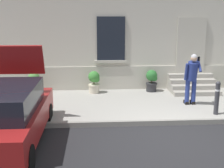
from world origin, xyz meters
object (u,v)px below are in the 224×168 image
at_px(person_on_phone, 192,76).
at_px(planter_cream, 94,81).
at_px(planter_terracotta, 34,83).
at_px(bollard_near_person, 217,97).
at_px(planter_charcoal, 152,80).
at_px(hatchback_car_red, 6,114).

bearing_deg(person_on_phone, planter_cream, 165.89).
distance_m(person_on_phone, planter_cream, 3.73).
relative_size(person_on_phone, planter_terracotta, 2.03).
height_order(bollard_near_person, person_on_phone, person_on_phone).
xyz_separation_m(planter_terracotta, planter_charcoal, (4.53, 0.17, 0.00)).
distance_m(hatchback_car_red, bollard_near_person, 6.10).
bearing_deg(person_on_phone, bollard_near_person, -50.77).
bearing_deg(person_on_phone, hatchback_car_red, -141.49).
relative_size(bollard_near_person, planter_cream, 1.22).
distance_m(planter_terracotta, planter_cream, 2.27).
bearing_deg(planter_terracotta, bollard_near_person, -23.95).
relative_size(planter_terracotta, planter_charcoal, 1.00).
xyz_separation_m(hatchback_car_red, planter_charcoal, (4.46, 4.30, -0.19)).
distance_m(hatchback_car_red, planter_cream, 4.76).
xyz_separation_m(hatchback_car_red, planter_terracotta, (-0.08, 4.14, -0.19)).
height_order(person_on_phone, planter_cream, person_on_phone).
bearing_deg(person_on_phone, planter_charcoal, 132.42).
bearing_deg(planter_cream, hatchback_car_red, -117.43).
bearing_deg(bollard_near_person, hatchback_car_red, -166.04).
xyz_separation_m(person_on_phone, planter_charcoal, (-0.99, 1.82, -0.54)).
bearing_deg(planter_terracotta, planter_cream, 2.12).
distance_m(planter_cream, planter_charcoal, 2.27).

